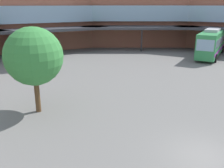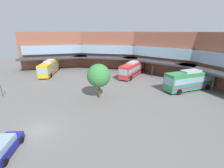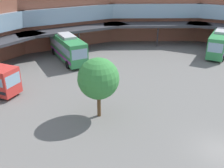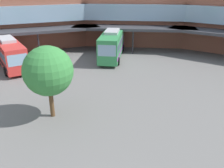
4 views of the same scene
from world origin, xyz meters
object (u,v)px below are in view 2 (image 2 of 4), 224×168
object	(u,v)px
bus_1	(189,80)
plaza_tree	(99,76)
stop_sign_post	(1,87)
bus_2	(132,69)
bus_3	(50,67)
parked_car	(2,148)

from	to	relation	value
bus_1	plaza_tree	size ratio (longest dim) A/B	1.80
stop_sign_post	bus_2	bearing A→B (deg)	81.66
bus_2	bus_3	world-z (taller)	bus_2
bus_1	parked_car	bearing A→B (deg)	12.66
bus_3	plaza_tree	xyz separation A→B (m)	(21.88, 1.92, 2.12)
bus_3	stop_sign_post	xyz separation A→B (m)	(11.16, -11.58, -0.13)
bus_2	bus_3	bearing A→B (deg)	-67.05
bus_2	parked_car	xyz separation A→B (m)	(12.47, -28.42, -1.14)
bus_3	stop_sign_post	bearing A→B (deg)	-14.14
stop_sign_post	bus_3	bearing A→B (deg)	133.95
bus_3	bus_2	bearing A→B (deg)	78.56
bus_1	stop_sign_post	size ratio (longest dim) A/B	3.78
parked_car	plaza_tree	distance (m)	15.69
plaza_tree	bus_3	bearing A→B (deg)	-174.99
parked_car	bus_2	bearing A→B (deg)	-33.30
stop_sign_post	bus_1	bearing A→B (deg)	58.69
bus_2	bus_3	distance (m)	22.18
stop_sign_post	parked_car	bearing A→B (deg)	-2.48
stop_sign_post	plaza_tree	bearing A→B (deg)	51.54
plaza_tree	stop_sign_post	size ratio (longest dim) A/B	2.10
bus_1	parked_car	xyz separation A→B (m)	(-1.43, -30.25, -1.28)
bus_1	bus_2	bearing A→B (deg)	-67.15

